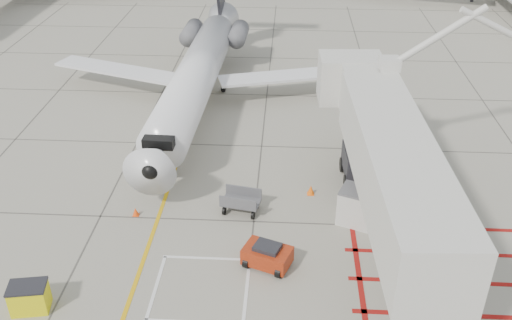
# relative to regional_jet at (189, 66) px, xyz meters

# --- Properties ---
(ground_plane) EXTENTS (260.00, 260.00, 0.00)m
(ground_plane) POSITION_rel_regional_jet_xyz_m (4.97, -15.40, -3.94)
(ground_plane) COLOR #9F9B89
(ground_plane) RESTS_ON ground
(regional_jet) EXTENTS (24.83, 30.84, 7.88)m
(regional_jet) POSITION_rel_regional_jet_xyz_m (0.00, 0.00, 0.00)
(regional_jet) COLOR silver
(regional_jet) RESTS_ON ground_plane
(jet_bridge) EXTENTS (10.61, 20.79, 8.14)m
(jet_bridge) POSITION_rel_regional_jet_xyz_m (11.30, -13.43, 0.13)
(jet_bridge) COLOR silver
(jet_bridge) RESTS_ON ground_plane
(pushback_tug) EXTENTS (2.46, 2.01, 1.24)m
(pushback_tug) POSITION_rel_regional_jet_xyz_m (5.79, -14.73, -3.32)
(pushback_tug) COLOR #9D290F
(pushback_tug) RESTS_ON ground_plane
(spill_bin) EXTENTS (1.65, 1.24, 1.30)m
(spill_bin) POSITION_rel_regional_jet_xyz_m (-3.95, -18.06, -3.29)
(spill_bin) COLOR yellow
(spill_bin) RESTS_ON ground_plane
(baggage_cart) EXTENTS (2.16, 1.60, 1.24)m
(baggage_cart) POSITION_rel_regional_jet_xyz_m (4.24, -10.53, -3.32)
(baggage_cart) COLOR #525256
(baggage_cart) RESTS_ON ground_plane
(ground_power_unit) EXTENTS (2.78, 2.22, 1.92)m
(ground_power_unit) POSITION_rel_regional_jet_xyz_m (10.50, -11.24, -2.98)
(ground_power_unit) COLOR silver
(ground_power_unit) RESTS_ON ground_plane
(cone_nose) EXTENTS (0.34, 0.34, 0.47)m
(cone_nose) POSITION_rel_regional_jet_xyz_m (-1.20, -11.21, -3.70)
(cone_nose) COLOR #FF490D
(cone_nose) RESTS_ON ground_plane
(cone_side) EXTENTS (0.40, 0.40, 0.55)m
(cone_side) POSITION_rel_regional_jet_xyz_m (7.94, -8.67, -3.66)
(cone_side) COLOR #FE620D
(cone_side) RESTS_ON ground_plane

